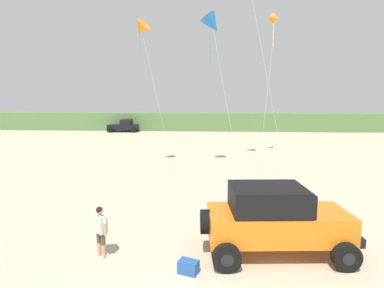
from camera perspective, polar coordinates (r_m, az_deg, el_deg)
The scene contains 8 objects.
dune_ridge at distance 53.83m, azimuth -2.66°, elevation 4.23°, with size 90.00×7.59×2.86m, color #567A47.
jeep at distance 10.64m, azimuth 14.92°, elevation -12.96°, with size 4.94×2.72×2.26m.
person_watching at distance 10.60m, azimuth -16.28°, elevation -14.61°, with size 0.53×0.46×1.67m.
cooler_box at distance 9.70m, azimuth -0.65°, elevation -21.44°, with size 0.56×0.36×0.38m, color #23519E.
distant_pickup at distance 50.25m, azimuth -12.28°, elevation 3.22°, with size 4.64×2.45×1.98m.
kite_pink_ribbon at distance 28.18m, azimuth 14.94°, elevation 21.10°, with size 2.52×6.51×12.04m.
kite_purple_stunt at distance 22.50m, azimuth 3.71°, elevation 20.90°, with size 2.75×4.65×10.86m.
kite_blue_swept at distance 23.05m, azimuth -9.23°, elevation 19.98°, with size 3.25×2.71×10.41m.
Camera 1 is at (1.14, -5.62, 4.96)m, focal length 29.34 mm.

